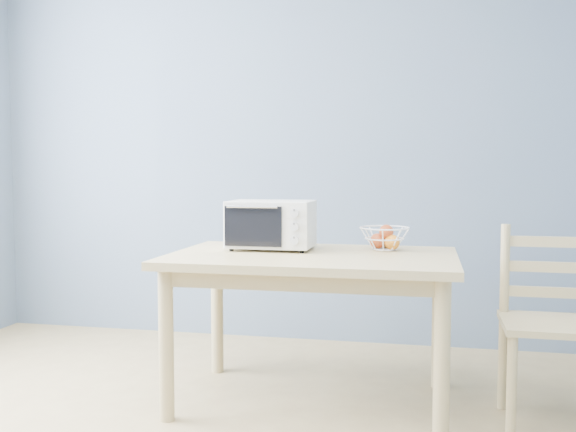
% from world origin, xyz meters
% --- Properties ---
extents(room, '(4.01, 4.51, 2.61)m').
position_xyz_m(room, '(0.00, 0.00, 1.30)').
color(room, tan).
rests_on(room, ground).
extents(dining_table, '(1.40, 0.90, 0.75)m').
position_xyz_m(dining_table, '(0.50, 1.06, 0.65)').
color(dining_table, tan).
rests_on(dining_table, ground).
extents(toaster_oven, '(0.43, 0.32, 0.26)m').
position_xyz_m(toaster_oven, '(0.24, 1.19, 0.88)').
color(toaster_oven, beige).
rests_on(toaster_oven, dining_table).
extents(fruit_basket, '(0.26, 0.26, 0.13)m').
position_xyz_m(fruit_basket, '(0.84, 1.29, 0.82)').
color(fruit_basket, white).
rests_on(fruit_basket, dining_table).
extents(dining_chair, '(0.43, 0.43, 0.90)m').
position_xyz_m(dining_chair, '(1.60, 1.03, 0.45)').
color(dining_chair, tan).
rests_on(dining_chair, ground).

